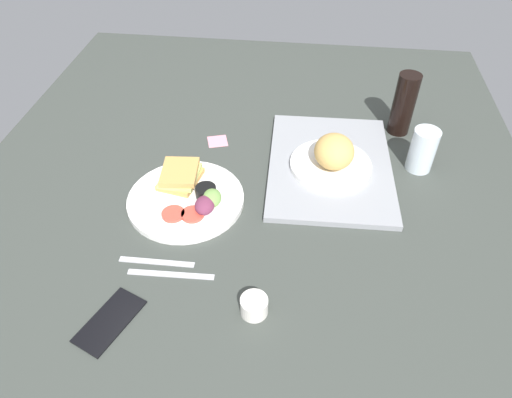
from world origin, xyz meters
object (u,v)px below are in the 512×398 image
Objects in this scene: serving_tray at (330,166)px; soda_bottle at (404,104)px; plate_with_salad at (188,195)px; espresso_cup at (254,306)px; cell_phone at (110,321)px; sticky_note at (218,141)px; drinking_glass at (423,150)px; knife at (171,274)px; fork at (157,262)px; bread_plate_near at (333,157)px.

soda_bottle reaches higher than serving_tray.
plate_with_salad reaches higher than espresso_cup.
sticky_note is (-62.21, 10.33, -0.34)cm from cell_phone.
cell_phone is at bearing -49.78° from drinking_glass.
soda_bottle is 3.32× the size of espresso_cup.
drinking_glass is (-2.98, 23.95, 5.25)cm from serving_tray.
knife is (23.65, 1.59, -1.43)cm from plate_with_salad.
soda_bottle is 3.32× the size of sticky_note.
soda_bottle reaches higher than fork.
plate_with_salad is at bearing -146.03° from espresso_cup.
plate_with_salad is (17.37, -35.66, 0.88)cm from serving_tray.
fork is 5.00cm from knife.
sticky_note is (-10.20, -33.12, -5.21)cm from bread_plate_near.
bread_plate_near is 67.95cm from cell_phone.
cell_phone is (12.77, -9.12, 0.15)cm from knife.
espresso_cup is 0.29× the size of knife.
soda_bottle is at bearing 135.01° from serving_tray.
drinking_glass reaches higher than sticky_note.
sticky_note is at bearing 82.77° from fork.
drinking_glass is at bearing 142.64° from espresso_cup.
drinking_glass is 73.06cm from knife.
plate_with_salad reaches higher than knife.
espresso_cup is (68.30, -35.25, -7.29)cm from soda_bottle.
drinking_glass is at bearing 84.53° from sticky_note.
fork is 0.89× the size of knife.
plate_with_salad is 36.98cm from espresso_cup.
espresso_cup is 0.39× the size of cell_phone.
knife is at bearing -37.69° from fork.
serving_tray is 24.70cm from drinking_glass.
cell_phone reaches higher than sticky_note.
drinking_glass is 0.84× the size of cell_phone.
bread_plate_near is 48.82cm from espresso_cup.
drinking_glass reaches higher than espresso_cup.
espresso_cup is 1.00× the size of sticky_note.
knife is (41.03, -34.07, -0.55)cm from serving_tray.
soda_bottle is at bearing 137.81° from bread_plate_near.
soda_bottle reaches higher than bread_plate_near.
bread_plate_near is 39.33cm from plate_with_salad.
serving_tray is 2.42× the size of soda_bottle.
plate_with_salad is 1.54× the size of knife.
plate_with_salad is 20.84cm from fork.
bread_plate_near reaches higher than plate_with_salad.
serving_tray is at bearing 48.23° from knife.
espresso_cup is at bearing -37.36° from drinking_glass.
serving_tray is 53.81cm from fork.
serving_tray is 3.13× the size of cell_phone.
bread_plate_near reaches higher than espresso_cup.
espresso_cup is at bearing 33.97° from plate_with_salad.
sticky_note is (-25.79, 2.81, -1.62)cm from plate_with_salad.
drinking_glass is at bearing 108.85° from plate_with_salad.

